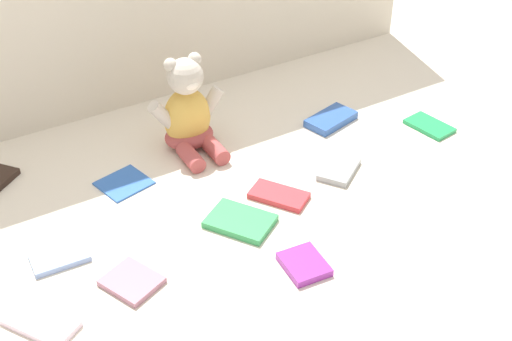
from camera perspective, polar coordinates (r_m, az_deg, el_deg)
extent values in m
plane|color=silver|center=(1.54, -1.79, -1.13)|extent=(3.20, 3.20, 0.00)
ellipsoid|color=#E5B24C|center=(1.65, -5.82, 4.48)|extent=(0.12, 0.09, 0.15)
ellipsoid|color=#B24C4C|center=(1.67, -5.66, 2.95)|extent=(0.13, 0.10, 0.05)
sphere|color=beige|center=(1.59, -6.00, 7.91)|extent=(0.09, 0.09, 0.09)
ellipsoid|color=white|center=(1.57, -5.50, 7.23)|extent=(0.04, 0.03, 0.03)
sphere|color=beige|center=(1.57, -7.22, 8.82)|extent=(0.03, 0.03, 0.03)
sphere|color=beige|center=(1.59, -5.20, 9.33)|extent=(0.03, 0.03, 0.03)
cylinder|color=beige|center=(1.61, -7.87, 4.63)|extent=(0.07, 0.03, 0.08)
cylinder|color=beige|center=(1.65, -3.81, 5.77)|extent=(0.07, 0.03, 0.08)
cylinder|color=#B24C4C|center=(1.60, -5.51, 1.10)|extent=(0.04, 0.09, 0.04)
cylinder|color=#B24C4C|center=(1.62, -3.45, 1.73)|extent=(0.04, 0.09, 0.04)
cube|color=#24A055|center=(1.80, 14.41, 3.66)|extent=(0.09, 0.13, 0.01)
cube|color=blue|center=(1.57, -11.07, -0.99)|extent=(0.13, 0.12, 0.01)
cube|color=#A96E83|center=(1.32, -10.42, -9.19)|extent=(0.12, 0.13, 0.01)
cube|color=#369E56|center=(1.43, -1.34, -4.30)|extent=(0.15, 0.16, 0.01)
cube|color=#2E58A9|center=(1.77, 6.33, 4.32)|extent=(0.15, 0.10, 0.02)
cube|color=red|center=(1.50, 1.94, -2.12)|extent=(0.12, 0.14, 0.01)
cube|color=#8CAAE3|center=(1.40, -16.27, -6.92)|extent=(0.11, 0.08, 0.01)
cube|color=purple|center=(1.33, 4.08, -7.89)|extent=(0.09, 0.10, 0.02)
cube|color=white|center=(1.28, -17.69, -12.13)|extent=(0.13, 0.15, 0.01)
cube|color=#979D9F|center=(1.59, 7.01, 0.11)|extent=(0.13, 0.12, 0.01)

